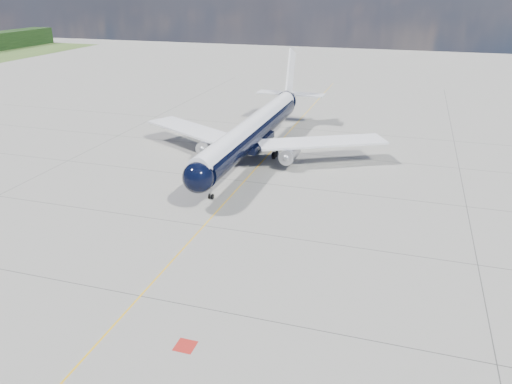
% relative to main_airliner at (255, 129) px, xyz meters
% --- Properties ---
extents(ground, '(320.00, 320.00, 0.00)m').
position_rel_main_airliner_xyz_m(ground, '(1.91, -6.28, -4.59)').
color(ground, gray).
rests_on(ground, ground).
extents(taxiway_centerline, '(0.16, 160.00, 0.01)m').
position_rel_main_airliner_xyz_m(taxiway_centerline, '(1.91, -11.28, -4.59)').
color(taxiway_centerline, '#E5A60C').
rests_on(taxiway_centerline, ground).
extents(red_marking, '(1.60, 1.60, 0.01)m').
position_rel_main_airliner_xyz_m(red_marking, '(8.71, -46.28, -4.59)').
color(red_marking, maroon).
rests_on(red_marking, ground).
extents(main_airliner, '(42.13, 51.17, 14.81)m').
position_rel_main_airliner_xyz_m(main_airliner, '(0.00, 0.00, 0.00)').
color(main_airliner, black).
rests_on(main_airliner, ground).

